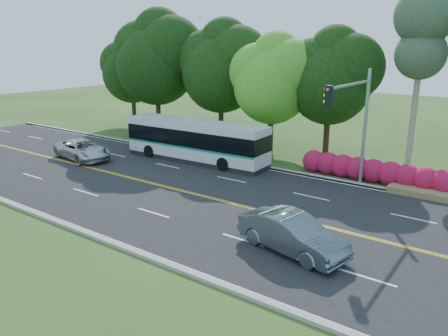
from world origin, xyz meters
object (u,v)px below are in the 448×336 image
Objects in this scene: sedan at (292,234)px; suv at (82,150)px; traffic_signal at (355,113)px; transit_bus at (196,141)px.

sedan is 20.20m from suv.
suv is (-19.70, 4.43, -0.07)m from sedan.
suv is at bearing 89.25° from sedan.
traffic_signal is at bearing 16.75° from sedan.
transit_bus is at bearing 66.18° from sedan.
traffic_signal is 1.35× the size of suv.
traffic_signal reaches higher than sedan.
suv is at bearing -167.57° from traffic_signal.
sedan is (12.51, -9.01, -0.66)m from transit_bus.
transit_bus is at bearing 178.08° from traffic_signal.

